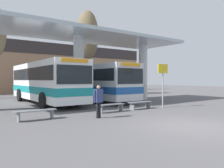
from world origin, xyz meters
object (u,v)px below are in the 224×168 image
(waiting_bench_near_pillar, at_px, (111,106))
(poplar_tree_behind_right, at_px, (87,35))
(waiting_bench_far_platform, at_px, (140,104))
(info_sign_platform, at_px, (163,77))
(pedestrian_waiting, at_px, (98,98))
(transit_bus_center_bay, at_px, (87,81))
(parked_car_street, at_px, (46,86))
(transit_bus_left_bay, at_px, (45,81))
(waiting_bench_mid_platform, at_px, (36,113))

(waiting_bench_near_pillar, bearing_deg, poplar_tree_behind_right, 66.32)
(waiting_bench_near_pillar, bearing_deg, waiting_bench_far_platform, 0.00)
(info_sign_platform, bearing_deg, pedestrian_waiting, -170.65)
(transit_bus_center_bay, relative_size, poplar_tree_behind_right, 1.18)
(parked_car_street, bearing_deg, transit_bus_center_bay, -86.34)
(transit_bus_left_bay, xyz_separation_m, poplar_tree_behind_right, (7.39, 6.55, 5.49))
(transit_bus_left_bay, bearing_deg, waiting_bench_near_pillar, 102.22)
(waiting_bench_mid_platform, height_order, pedestrian_waiting, pedestrian_waiting)
(transit_bus_left_bay, distance_m, pedestrian_waiting, 8.06)
(poplar_tree_behind_right, bearing_deg, pedestrian_waiting, -117.02)
(waiting_bench_mid_platform, bearing_deg, waiting_bench_far_platform, 0.00)
(transit_bus_left_bay, bearing_deg, pedestrian_waiting, 89.21)
(transit_bus_center_bay, xyz_separation_m, pedestrian_waiting, (-4.15, -8.70, -0.76))
(transit_bus_left_bay, height_order, parked_car_street, transit_bus_left_bay)
(transit_bus_center_bay, relative_size, waiting_bench_near_pillar, 6.97)
(parked_car_street, bearing_deg, poplar_tree_behind_right, -50.21)
(info_sign_platform, height_order, pedestrian_waiting, info_sign_platform)
(pedestrian_waiting, bearing_deg, poplar_tree_behind_right, 54.25)
(poplar_tree_behind_right, relative_size, parked_car_street, 2.30)
(poplar_tree_behind_right, xyz_separation_m, parked_car_street, (-3.64, 4.64, -6.24))
(info_sign_platform, bearing_deg, waiting_bench_near_pillar, 175.73)
(waiting_bench_near_pillar, xyz_separation_m, poplar_tree_behind_right, (5.85, 13.34, 6.91))
(transit_bus_left_bay, relative_size, parked_car_street, 2.38)
(waiting_bench_near_pillar, relative_size, waiting_bench_mid_platform, 0.94)
(waiting_bench_far_platform, relative_size, poplar_tree_behind_right, 0.17)
(info_sign_platform, height_order, parked_car_street, info_sign_platform)
(waiting_bench_mid_platform, distance_m, info_sign_platform, 8.42)
(waiting_bench_far_platform, relative_size, info_sign_platform, 0.59)
(transit_bus_left_bay, distance_m, parked_car_street, 11.82)
(pedestrian_waiting, height_order, parked_car_street, parked_car_street)
(waiting_bench_far_platform, bearing_deg, info_sign_platform, -9.86)
(waiting_bench_far_platform, bearing_deg, waiting_bench_near_pillar, 180.00)
(waiting_bench_near_pillar, bearing_deg, info_sign_platform, -4.27)
(waiting_bench_mid_platform, distance_m, waiting_bench_far_platform, 6.51)
(waiting_bench_mid_platform, bearing_deg, info_sign_platform, -2.09)
(pedestrian_waiting, xyz_separation_m, parked_car_street, (3.79, 19.21, 0.05))
(waiting_bench_near_pillar, bearing_deg, transit_bus_left_bay, 102.74)
(pedestrian_waiting, bearing_deg, parked_car_street, 70.11)
(waiting_bench_mid_platform, xyz_separation_m, pedestrian_waiting, (2.64, -1.22, 0.62))
(waiting_bench_near_pillar, bearing_deg, parked_car_street, 82.99)
(parked_car_street, bearing_deg, waiting_bench_mid_platform, -107.97)
(pedestrian_waiting, xyz_separation_m, poplar_tree_behind_right, (7.43, 14.56, 6.29))
(waiting_bench_mid_platform, bearing_deg, pedestrian_waiting, -24.79)
(waiting_bench_mid_platform, bearing_deg, poplar_tree_behind_right, 52.95)
(transit_bus_left_bay, xyz_separation_m, info_sign_platform, (5.55, -7.10, 0.31))
(transit_bus_left_bay, height_order, waiting_bench_near_pillar, transit_bus_left_bay)
(transit_bus_center_bay, bearing_deg, waiting_bench_far_platform, 86.40)
(transit_bus_left_bay, height_order, waiting_bench_far_platform, transit_bus_left_bay)
(waiting_bench_near_pillar, distance_m, waiting_bench_far_platform, 2.29)
(transit_bus_center_bay, height_order, waiting_bench_near_pillar, transit_bus_center_bay)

